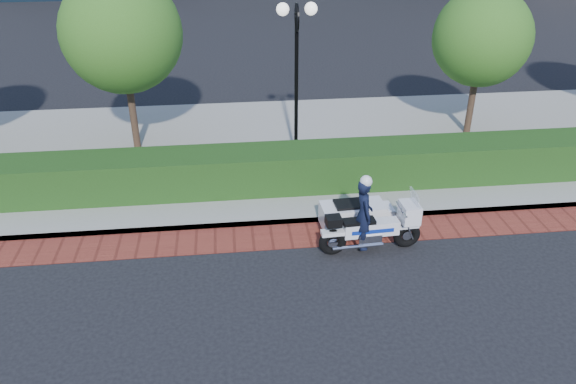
{
  "coord_description": "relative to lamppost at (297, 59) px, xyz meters",
  "views": [
    {
      "loc": [
        -0.82,
        -8.91,
        6.86
      ],
      "look_at": [
        0.39,
        1.73,
        1.0
      ],
      "focal_mm": 35.0,
      "sensor_mm": 36.0,
      "label": 1
    }
  ],
  "objects": [
    {
      "name": "tree_c",
      "position": [
        5.5,
        1.3,
        0.09
      ],
      "size": [
        2.8,
        2.8,
        4.3
      ],
      "color": "#332319",
      "rests_on": "sidewalk"
    },
    {
      "name": "brick_strip",
      "position": [
        -1.0,
        -3.7,
        -2.95
      ],
      "size": [
        60.0,
        1.0,
        0.01
      ],
      "primitive_type": "cube",
      "color": "maroon",
      "rests_on": "ground"
    },
    {
      "name": "tree_b",
      "position": [
        -4.5,
        1.3,
        0.48
      ],
      "size": [
        3.2,
        3.2,
        4.89
      ],
      "color": "#332319",
      "rests_on": "sidewalk"
    },
    {
      "name": "hedge_main",
      "position": [
        -1.0,
        -1.6,
        -2.31
      ],
      "size": [
        18.0,
        1.2,
        1.0
      ],
      "primitive_type": "cube",
      "color": "#1B3210",
      "rests_on": "sidewalk"
    },
    {
      "name": "sidewalk",
      "position": [
        -1.0,
        0.8,
        -2.88
      ],
      "size": [
        60.0,
        8.0,
        0.15
      ],
      "primitive_type": "cube",
      "color": "gray",
      "rests_on": "ground"
    },
    {
      "name": "police_motorcycle",
      "position": [
        0.92,
        -4.12,
        -2.34
      ],
      "size": [
        2.23,
        1.58,
        1.81
      ],
      "rotation": [
        0.0,
        0.0,
        0.06
      ],
      "color": "black",
      "rests_on": "ground"
    },
    {
      "name": "ground",
      "position": [
        -1.0,
        -5.2,
        -2.96
      ],
      "size": [
        120.0,
        120.0,
        0.0
      ],
      "primitive_type": "plane",
      "color": "black",
      "rests_on": "ground"
    },
    {
      "name": "lamppost",
      "position": [
        0.0,
        0.0,
        0.0
      ],
      "size": [
        1.02,
        0.7,
        4.21
      ],
      "color": "black",
      "rests_on": "sidewalk"
    }
  ]
}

